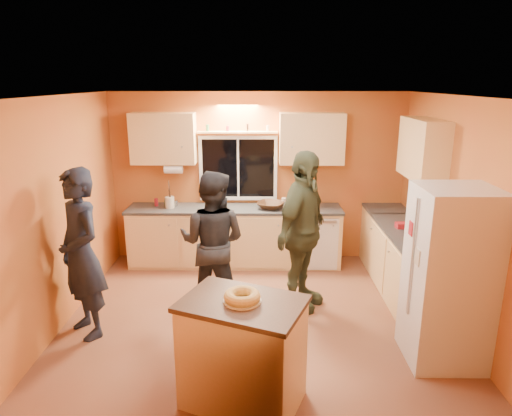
{
  "coord_description": "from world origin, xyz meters",
  "views": [
    {
      "loc": [
        0.03,
        -4.93,
        2.76
      ],
      "look_at": [
        -0.01,
        0.4,
        1.26
      ],
      "focal_mm": 32.0,
      "sensor_mm": 36.0,
      "label": 1
    }
  ],
  "objects_px": {
    "refrigerator": "(449,277)",
    "person_right": "(303,232)",
    "island": "(243,352)",
    "person_center": "(213,242)",
    "person_left": "(81,254)"
  },
  "relations": [
    {
      "from": "refrigerator",
      "to": "person_right",
      "type": "relative_size",
      "value": 0.91
    },
    {
      "from": "person_right",
      "to": "refrigerator",
      "type": "bearing_deg",
      "value": -100.49
    },
    {
      "from": "island",
      "to": "person_center",
      "type": "xyz_separation_m",
      "value": [
        -0.42,
        1.73,
        0.38
      ]
    },
    {
      "from": "island",
      "to": "person_center",
      "type": "bearing_deg",
      "value": 126.19
    },
    {
      "from": "island",
      "to": "person_center",
      "type": "height_order",
      "value": "person_center"
    },
    {
      "from": "island",
      "to": "person_right",
      "type": "bearing_deg",
      "value": 92.09
    },
    {
      "from": "person_left",
      "to": "person_right",
      "type": "bearing_deg",
      "value": 61.46
    },
    {
      "from": "island",
      "to": "person_right",
      "type": "distance_m",
      "value": 1.98
    },
    {
      "from": "person_center",
      "to": "person_left",
      "type": "bearing_deg",
      "value": 37.06
    },
    {
      "from": "refrigerator",
      "to": "person_center",
      "type": "height_order",
      "value": "refrigerator"
    },
    {
      "from": "refrigerator",
      "to": "person_left",
      "type": "bearing_deg",
      "value": 173.12
    },
    {
      "from": "person_left",
      "to": "person_right",
      "type": "relative_size",
      "value": 0.96
    },
    {
      "from": "person_center",
      "to": "person_right",
      "type": "bearing_deg",
      "value": -162.79
    },
    {
      "from": "refrigerator",
      "to": "person_right",
      "type": "xyz_separation_m",
      "value": [
        -1.34,
        1.11,
        0.09
      ]
    },
    {
      "from": "refrigerator",
      "to": "person_right",
      "type": "bearing_deg",
      "value": 140.25
    }
  ]
}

